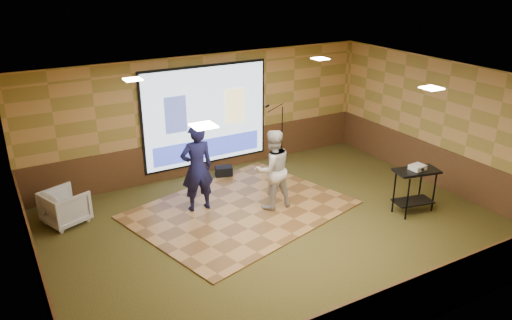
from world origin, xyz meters
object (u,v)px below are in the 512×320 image
av_table (415,183)px  duffel_bag (224,172)px  projector_screen (206,117)px  dance_floor (241,209)px  player_left (197,168)px  mic_stand (280,145)px  projector (418,167)px  banquet_chair (65,207)px  player_right (272,169)px

av_table → duffel_bag: size_ratio=2.34×
projector_screen → dance_floor: (-0.28, -2.33, -1.46)m
player_left → duffel_bag: player_left is taller
player_left → av_table: 4.65m
av_table → mic_stand: size_ratio=0.59×
player_left → projector: 4.65m
duffel_bag → dance_floor: bearing=-105.0°
duffel_bag → mic_stand: bearing=4.2°
dance_floor → mic_stand: bearing=41.3°
dance_floor → player_left: (-0.79, 0.46, 0.98)m
projector → av_table: bearing=-154.4°
dance_floor → banquet_chair: banquet_chair is taller
projector_screen → av_table: 5.19m
mic_stand → duffel_bag: 1.79m
dance_floor → projector: size_ratio=14.30×
player_right → mic_stand: size_ratio=1.07×
av_table → duffel_bag: av_table is taller
projector_screen → banquet_chair: 3.98m
player_right → duffel_bag: 2.22m
banquet_chair → duffel_bag: (3.89, 0.55, -0.23)m
projector_screen → dance_floor: bearing=-96.8°
av_table → banquet_chair: size_ratio=1.22×
projector_screen → player_left: bearing=-119.9°
player_right → duffel_bag: (-0.16, 2.07, -0.79)m
player_left → projector: (4.02, -2.33, 0.03)m
player_left → av_table: (4.00, -2.35, -0.31)m
player_left → player_right: size_ratio=1.09×
player_right → av_table: (2.56, -1.65, -0.23)m
player_right → av_table: bearing=150.4°
projector → duffel_bag: 4.70m
av_table → player_right: bearing=147.2°
dance_floor → player_left: size_ratio=2.28×
av_table → mic_stand: mic_stand is taller
mic_stand → duffel_bag: mic_stand is taller
mic_stand → duffel_bag: size_ratio=3.97×
banquet_chair → duffel_bag: size_ratio=1.92×
dance_floor → player_right: player_right is taller
av_table → banquet_chair: (-6.61, 3.17, -0.32)m
projector_screen → av_table: size_ratio=3.40×
projector_screen → av_table: (2.93, -4.21, -0.79)m
player_right → projector: player_right is taller
dance_floor → banquet_chair: (-3.40, 1.29, 0.35)m
player_right → mic_stand: bearing=-122.6°
projector_screen → player_right: size_ratio=1.88×
player_right → duffel_bag: size_ratio=4.23×
player_left → banquet_chair: size_ratio=2.41×
player_left → projector: size_ratio=6.29×
duffel_bag → projector_screen: bearing=113.6°
projector_screen → projector: projector_screen is taller
av_table → projector: size_ratio=3.19×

